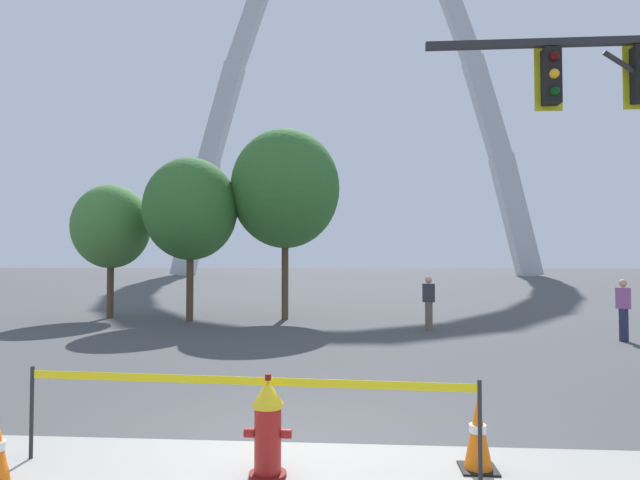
{
  "coord_description": "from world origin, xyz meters",
  "views": [
    {
      "loc": [
        0.74,
        -5.89,
        2.1
      ],
      "look_at": [
        -0.04,
        5.0,
        2.5
      ],
      "focal_mm": 29.78,
      "sensor_mm": 36.0,
      "label": 1
    }
  ],
  "objects_px": {
    "fire_hydrant": "(268,428)",
    "traffic_cone_mid_sidewalk": "(478,434)",
    "pedestrian_standing_center": "(429,303)",
    "monument_arch": "(352,97)",
    "pedestrian_walking_left": "(623,309)"
  },
  "relations": [
    {
      "from": "pedestrian_walking_left",
      "to": "pedestrian_standing_center",
      "type": "bearing_deg",
      "value": 159.66
    },
    {
      "from": "pedestrian_walking_left",
      "to": "pedestrian_standing_center",
      "type": "height_order",
      "value": "same"
    },
    {
      "from": "fire_hydrant",
      "to": "pedestrian_walking_left",
      "type": "xyz_separation_m",
      "value": [
        7.66,
        9.02,
        0.35
      ]
    },
    {
      "from": "traffic_cone_mid_sidewalk",
      "to": "pedestrian_standing_center",
      "type": "bearing_deg",
      "value": 85.1
    },
    {
      "from": "fire_hydrant",
      "to": "traffic_cone_mid_sidewalk",
      "type": "bearing_deg",
      "value": 8.52
    },
    {
      "from": "fire_hydrant",
      "to": "pedestrian_standing_center",
      "type": "bearing_deg",
      "value": 74.64
    },
    {
      "from": "pedestrian_walking_left",
      "to": "monument_arch",
      "type": "bearing_deg",
      "value": 97.93
    },
    {
      "from": "monument_arch",
      "to": "pedestrian_standing_center",
      "type": "relative_size",
      "value": 33.81
    },
    {
      "from": "pedestrian_standing_center",
      "to": "monument_arch",
      "type": "bearing_deg",
      "value": 93.09
    },
    {
      "from": "fire_hydrant",
      "to": "pedestrian_walking_left",
      "type": "bearing_deg",
      "value": 49.66
    },
    {
      "from": "fire_hydrant",
      "to": "pedestrian_standing_center",
      "type": "distance_m",
      "value": 11.17
    },
    {
      "from": "pedestrian_walking_left",
      "to": "pedestrian_standing_center",
      "type": "distance_m",
      "value": 5.02
    },
    {
      "from": "traffic_cone_mid_sidewalk",
      "to": "fire_hydrant",
      "type": "bearing_deg",
      "value": -171.48
    },
    {
      "from": "fire_hydrant",
      "to": "monument_arch",
      "type": "bearing_deg",
      "value": 89.88
    },
    {
      "from": "fire_hydrant",
      "to": "monument_arch",
      "type": "xyz_separation_m",
      "value": [
        0.13,
        63.07,
        22.77
      ]
    }
  ]
}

